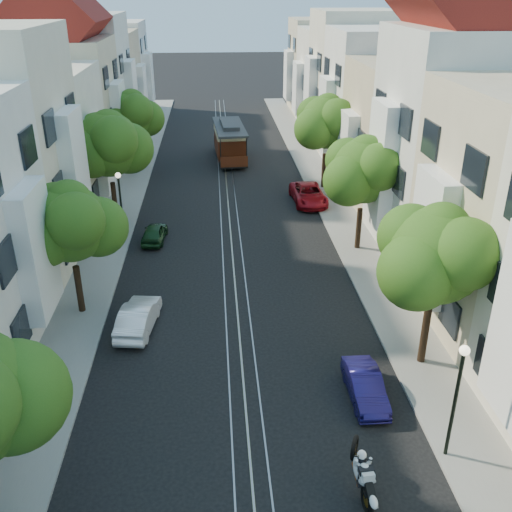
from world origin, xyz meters
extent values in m
plane|color=black|center=(0.00, 28.00, 0.00)|extent=(200.00, 200.00, 0.00)
cube|color=gray|center=(7.25, 28.00, 0.06)|extent=(2.50, 80.00, 0.12)
cube|color=gray|center=(-7.25, 28.00, 0.06)|extent=(2.50, 80.00, 0.12)
cube|color=gray|center=(-0.55, 28.00, 0.01)|extent=(0.06, 80.00, 0.02)
cube|color=gray|center=(0.00, 28.00, 0.01)|extent=(0.06, 80.00, 0.02)
cube|color=gray|center=(0.55, 28.00, 0.01)|extent=(0.06, 80.00, 0.02)
cube|color=tan|center=(0.00, 28.00, 0.00)|extent=(0.08, 80.00, 0.01)
cube|color=white|center=(8.20, 12.00, 4.20)|extent=(0.90, 3.04, 5.50)
cube|color=silver|center=(12.00, 20.00, 6.00)|extent=(7.00, 8.00, 12.00)
cube|color=white|center=(8.20, 20.00, 5.04)|extent=(0.90, 3.04, 6.60)
cube|color=#C6B28C|center=(12.00, 28.00, 4.50)|extent=(7.00, 8.00, 9.00)
cube|color=white|center=(8.20, 28.00, 3.78)|extent=(0.90, 3.04, 4.95)
cube|color=white|center=(12.00, 36.00, 5.25)|extent=(7.00, 8.00, 10.50)
cube|color=white|center=(8.20, 36.00, 4.41)|extent=(0.90, 3.04, 5.78)
cube|color=beige|center=(12.00, 44.00, 5.75)|extent=(7.00, 8.00, 11.50)
cube|color=white|center=(8.20, 44.00, 4.83)|extent=(0.90, 3.04, 6.32)
cube|color=silver|center=(12.00, 52.00, 4.75)|extent=(7.00, 8.00, 9.50)
cube|color=white|center=(8.20, 52.00, 3.99)|extent=(0.90, 3.04, 5.23)
cube|color=beige|center=(12.00, 60.00, 5.00)|extent=(7.00, 8.00, 10.00)
cube|color=white|center=(8.20, 60.00, 4.20)|extent=(0.90, 3.04, 5.50)
cube|color=white|center=(-8.20, 12.00, 4.12)|extent=(0.90, 3.04, 5.39)
cube|color=white|center=(-8.20, 20.00, 4.94)|extent=(0.90, 3.04, 6.47)
cube|color=silver|center=(-12.00, 28.00, 4.41)|extent=(7.00, 8.00, 8.82)
cube|color=white|center=(-8.20, 28.00, 3.70)|extent=(0.90, 3.04, 4.85)
cube|color=beige|center=(-12.00, 36.00, 5.14)|extent=(7.00, 8.00, 10.29)
cube|color=white|center=(-8.20, 36.00, 4.32)|extent=(0.90, 3.04, 5.66)
cube|color=silver|center=(-12.00, 44.00, 5.63)|extent=(7.00, 8.00, 11.27)
cube|color=white|center=(-8.20, 44.00, 4.73)|extent=(0.90, 3.04, 6.20)
cube|color=#C6B28C|center=(-12.00, 52.00, 4.66)|extent=(7.00, 8.00, 9.31)
cube|color=white|center=(-8.20, 52.00, 3.91)|extent=(0.90, 3.04, 5.12)
cube|color=white|center=(-12.00, 60.00, 4.90)|extent=(7.00, 8.00, 9.80)
cube|color=white|center=(-8.20, 60.00, 4.12)|extent=(0.90, 3.04, 5.39)
cylinder|color=black|center=(7.20, 9.00, 1.34)|extent=(0.30, 0.30, 2.45)
sphere|color=#284F13|center=(7.20, 9.00, 4.81)|extent=(3.64, 3.64, 3.64)
sphere|color=#284F13|center=(8.30, 9.50, 4.41)|extent=(2.91, 2.91, 2.91)
sphere|color=#284F13|center=(6.25, 8.30, 4.51)|extent=(2.84, 2.84, 2.84)
sphere|color=#284F13|center=(7.30, 9.10, 5.71)|extent=(2.18, 2.18, 2.18)
cylinder|color=black|center=(7.20, 20.00, 1.31)|extent=(0.30, 0.30, 2.38)
sphere|color=#284F13|center=(7.20, 20.00, 4.68)|extent=(3.54, 3.54, 3.54)
sphere|color=#284F13|center=(8.30, 20.50, 4.28)|extent=(2.83, 2.83, 2.83)
sphere|color=#284F13|center=(6.25, 19.30, 4.38)|extent=(2.76, 2.76, 2.76)
sphere|color=#284F13|center=(7.30, 20.10, 5.58)|extent=(2.12, 2.12, 2.12)
cylinder|color=black|center=(7.20, 31.00, 1.38)|extent=(0.30, 0.30, 2.52)
sphere|color=#284F13|center=(7.20, 31.00, 4.94)|extent=(3.74, 3.74, 3.74)
sphere|color=#284F13|center=(8.30, 31.50, 4.54)|extent=(3.00, 3.00, 3.00)
sphere|color=#284F13|center=(6.25, 30.30, 4.64)|extent=(2.92, 2.92, 2.92)
sphere|color=#284F13|center=(7.30, 31.10, 5.84)|extent=(2.25, 2.25, 2.25)
sphere|color=#284F13|center=(-6.10, 2.50, 4.41)|extent=(2.91, 2.91, 2.91)
cylinder|color=black|center=(-7.20, 14.00, 1.26)|extent=(0.30, 0.30, 2.27)
sphere|color=#284F13|center=(-7.20, 14.00, 4.47)|extent=(3.38, 3.38, 3.38)
sphere|color=#284F13|center=(-6.10, 14.50, 4.07)|extent=(2.70, 2.70, 2.70)
sphere|color=#284F13|center=(-8.15, 13.30, 4.17)|extent=(2.64, 2.64, 2.64)
sphere|color=#284F13|center=(-7.10, 14.10, 5.38)|extent=(2.03, 2.03, 2.03)
cylinder|color=black|center=(-7.20, 25.00, 1.43)|extent=(0.30, 0.30, 2.62)
sphere|color=#284F13|center=(-7.20, 25.00, 5.14)|extent=(3.90, 3.90, 3.90)
sphere|color=#284F13|center=(-6.10, 25.50, 4.74)|extent=(3.12, 3.12, 3.12)
sphere|color=#284F13|center=(-8.15, 24.30, 4.84)|extent=(3.04, 3.04, 3.04)
sphere|color=#284F13|center=(-7.10, 25.10, 6.04)|extent=(2.34, 2.34, 2.34)
cylinder|color=black|center=(-7.20, 36.00, 1.31)|extent=(0.30, 0.30, 2.38)
sphere|color=#284F13|center=(-7.20, 36.00, 4.68)|extent=(3.54, 3.54, 3.54)
sphere|color=#284F13|center=(-6.10, 36.50, 4.28)|extent=(2.83, 2.83, 2.83)
sphere|color=#284F13|center=(-8.15, 35.30, 4.38)|extent=(2.76, 2.76, 2.76)
sphere|color=#284F13|center=(-7.10, 36.10, 5.58)|extent=(2.12, 2.12, 2.12)
cylinder|color=black|center=(6.30, 4.00, 2.12)|extent=(0.12, 0.12, 4.00)
sphere|color=#FFF2CC|center=(6.30, 4.00, 4.12)|extent=(0.32, 0.32, 0.32)
cylinder|color=black|center=(-6.30, 22.00, 2.12)|extent=(0.12, 0.12, 4.00)
sphere|color=#FFF2CC|center=(-6.30, 22.00, 4.12)|extent=(0.32, 0.32, 0.32)
torus|color=black|center=(3.26, 2.19, 0.33)|extent=(0.23, 0.83, 0.82)
torus|color=black|center=(3.14, 3.51, 1.06)|extent=(0.45, 0.79, 0.80)
ellipsoid|color=silver|center=(3.20, 2.79, 0.89)|extent=(0.58, 1.16, 0.97)
ellipsoid|color=silver|center=(3.23, 2.52, 1.10)|extent=(0.46, 0.65, 0.55)
cube|color=black|center=(3.27, 2.07, 0.88)|extent=(0.28, 0.59, 0.40)
cube|color=silver|center=(3.23, 2.49, 1.12)|extent=(0.41, 0.64, 0.27)
sphere|color=black|center=(3.20, 2.84, 1.24)|extent=(0.29, 0.29, 0.29)
cube|color=black|center=(0.50, 39.40, 0.43)|extent=(2.68, 7.85, 0.29)
cube|color=#4C1C0C|center=(0.50, 39.40, 1.59)|extent=(2.60, 4.96, 2.32)
cube|color=beige|center=(0.50, 39.40, 2.46)|extent=(2.66, 5.01, 0.58)
cube|color=#2D2D30|center=(0.50, 39.40, 2.85)|extent=(2.87, 7.86, 0.17)
cube|color=#2D2D30|center=(0.50, 39.40, 3.09)|extent=(1.61, 4.42, 0.34)
imported|color=#110D44|center=(4.40, 7.04, 0.54)|extent=(1.15, 3.27, 1.07)
imported|color=maroon|center=(5.60, 27.89, 0.64)|extent=(2.33, 4.70, 1.28)
imported|color=white|center=(-4.40, 12.39, 0.62)|extent=(1.79, 3.89, 1.23)
imported|color=#15361A|center=(-4.54, 22.03, 0.53)|extent=(1.51, 3.22, 1.07)
camera|label=1|loc=(-0.82, -9.38, 13.78)|focal=40.00mm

